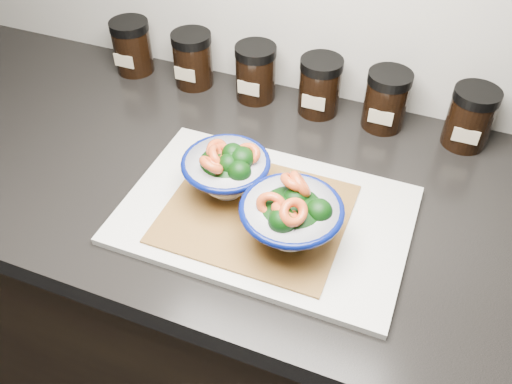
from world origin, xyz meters
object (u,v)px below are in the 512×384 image
at_px(spice_jar_d, 320,86).
at_px(bowl_right, 291,217).
at_px(bowl_left, 227,170).
at_px(spice_jar_c, 256,72).
at_px(spice_jar_b, 193,59).
at_px(spice_jar_f, 470,117).
at_px(spice_jar_a, 132,46).
at_px(spice_jar_e, 386,100).
at_px(cutting_board, 265,215).

bearing_deg(spice_jar_d, bowl_right, -79.89).
bearing_deg(bowl_left, spice_jar_d, 77.50).
relative_size(bowl_left, spice_jar_d, 1.26).
bearing_deg(spice_jar_c, spice_jar_b, 180.00).
height_order(spice_jar_c, spice_jar_f, same).
bearing_deg(spice_jar_b, spice_jar_a, 180.00).
bearing_deg(bowl_left, spice_jar_a, 139.95).
bearing_deg(bowl_left, spice_jar_e, 56.66).
xyz_separation_m(spice_jar_a, spice_jar_e, (0.54, 0.00, 0.00)).
relative_size(cutting_board, bowl_left, 3.17).
distance_m(bowl_right, spice_jar_d, 0.36).
bearing_deg(spice_jar_b, spice_jar_d, 0.00).
relative_size(spice_jar_a, spice_jar_f, 1.00).
distance_m(bowl_right, spice_jar_f, 0.42).
height_order(spice_jar_a, spice_jar_c, same).
bearing_deg(spice_jar_b, spice_jar_f, 0.00).
height_order(bowl_left, spice_jar_b, bowl_left).
distance_m(spice_jar_a, spice_jar_e, 0.54).
bearing_deg(bowl_right, cutting_board, 142.54).
xyz_separation_m(spice_jar_d, spice_jar_f, (0.28, 0.00, 0.00)).
relative_size(spice_jar_c, spice_jar_e, 1.00).
distance_m(spice_jar_b, spice_jar_e, 0.40).
relative_size(bowl_left, spice_jar_e, 1.26).
bearing_deg(spice_jar_a, bowl_left, -40.05).
bearing_deg(bowl_right, bowl_left, 154.23).
distance_m(bowl_left, spice_jar_a, 0.46).
bearing_deg(bowl_left, spice_jar_f, 40.48).
distance_m(cutting_board, bowl_left, 0.09).
xyz_separation_m(spice_jar_b, spice_jar_c, (0.14, 0.00, 0.00)).
bearing_deg(bowl_right, spice_jar_e, 79.69).
bearing_deg(bowl_right, spice_jar_c, 118.86).
bearing_deg(spice_jar_f, bowl_right, -121.21).
distance_m(spice_jar_c, spice_jar_e, 0.26).
relative_size(spice_jar_a, spice_jar_e, 1.00).
distance_m(spice_jar_a, spice_jar_d, 0.41).
distance_m(spice_jar_a, spice_jar_f, 0.69).
bearing_deg(cutting_board, spice_jar_d, 91.46).
xyz_separation_m(bowl_right, spice_jar_a, (-0.48, 0.36, -0.01)).
distance_m(spice_jar_e, spice_jar_f, 0.15).
bearing_deg(spice_jar_e, spice_jar_c, 180.00).
distance_m(cutting_board, spice_jar_b, 0.42).
bearing_deg(spice_jar_e, spice_jar_f, 0.00).
distance_m(bowl_left, spice_jar_c, 0.30).
xyz_separation_m(cutting_board, spice_jar_a, (-0.42, 0.31, 0.05)).
bearing_deg(cutting_board, spice_jar_f, 49.13).
height_order(cutting_board, bowl_right, bowl_right).
xyz_separation_m(bowl_left, spice_jar_a, (-0.35, 0.29, -0.00)).
bearing_deg(spice_jar_f, spice_jar_b, 180.00).
xyz_separation_m(spice_jar_c, spice_jar_e, (0.26, 0.00, 0.00)).
xyz_separation_m(spice_jar_c, spice_jar_f, (0.41, 0.00, 0.00)).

